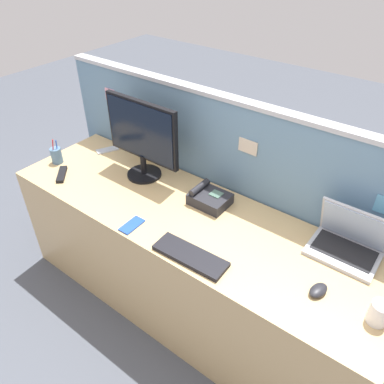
{
  "coord_description": "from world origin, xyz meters",
  "views": [
    {
      "loc": [
        0.99,
        -1.25,
        2.07
      ],
      "look_at": [
        0.0,
        0.05,
        0.88
      ],
      "focal_mm": 35.48,
      "sensor_mm": 36.0,
      "label": 1
    }
  ],
  "objects_px": {
    "cell_phone_blue_case": "(132,225)",
    "coffee_mug": "(379,314)",
    "cell_phone_silver_slab": "(107,150)",
    "pen_cup": "(56,155)",
    "tv_remote": "(62,174)",
    "desk_phone": "(209,198)",
    "keyboard_main": "(190,256)",
    "desktop_monitor": "(142,135)",
    "computer_mouse_right_hand": "(318,290)",
    "laptop": "(348,241)"
  },
  "relations": [
    {
      "from": "desktop_monitor",
      "to": "coffee_mug",
      "type": "xyz_separation_m",
      "value": [
        1.46,
        -0.22,
        -0.22
      ]
    },
    {
      "from": "desktop_monitor",
      "to": "tv_remote",
      "type": "distance_m",
      "value": 0.58
    },
    {
      "from": "coffee_mug",
      "to": "desk_phone",
      "type": "bearing_deg",
      "value": 166.88
    },
    {
      "from": "desktop_monitor",
      "to": "cell_phone_silver_slab",
      "type": "bearing_deg",
      "value": 171.39
    },
    {
      "from": "desk_phone",
      "to": "pen_cup",
      "type": "bearing_deg",
      "value": -166.9
    },
    {
      "from": "computer_mouse_right_hand",
      "to": "cell_phone_silver_slab",
      "type": "relative_size",
      "value": 0.67
    },
    {
      "from": "laptop",
      "to": "desk_phone",
      "type": "bearing_deg",
      "value": -172.99
    },
    {
      "from": "laptop",
      "to": "cell_phone_silver_slab",
      "type": "distance_m",
      "value": 1.64
    },
    {
      "from": "desk_phone",
      "to": "computer_mouse_right_hand",
      "type": "height_order",
      "value": "desk_phone"
    },
    {
      "from": "laptop",
      "to": "pen_cup",
      "type": "xyz_separation_m",
      "value": [
        -1.78,
        -0.33,
        -0.01
      ]
    },
    {
      "from": "computer_mouse_right_hand",
      "to": "cell_phone_blue_case",
      "type": "height_order",
      "value": "computer_mouse_right_hand"
    },
    {
      "from": "pen_cup",
      "to": "cell_phone_blue_case",
      "type": "relative_size",
      "value": 1.28
    },
    {
      "from": "desk_phone",
      "to": "coffee_mug",
      "type": "relative_size",
      "value": 1.82
    },
    {
      "from": "keyboard_main",
      "to": "coffee_mug",
      "type": "distance_m",
      "value": 0.82
    },
    {
      "from": "cell_phone_silver_slab",
      "to": "coffee_mug",
      "type": "height_order",
      "value": "coffee_mug"
    },
    {
      "from": "desk_phone",
      "to": "cell_phone_blue_case",
      "type": "relative_size",
      "value": 1.55
    },
    {
      "from": "computer_mouse_right_hand",
      "to": "coffee_mug",
      "type": "bearing_deg",
      "value": 13.58
    },
    {
      "from": "keyboard_main",
      "to": "computer_mouse_right_hand",
      "type": "height_order",
      "value": "computer_mouse_right_hand"
    },
    {
      "from": "computer_mouse_right_hand",
      "to": "coffee_mug",
      "type": "height_order",
      "value": "coffee_mug"
    },
    {
      "from": "desk_phone",
      "to": "coffee_mug",
      "type": "xyz_separation_m",
      "value": [
        0.98,
        -0.23,
        0.02
      ]
    },
    {
      "from": "pen_cup",
      "to": "tv_remote",
      "type": "xyz_separation_m",
      "value": [
        0.15,
        -0.08,
        -0.04
      ]
    },
    {
      "from": "pen_cup",
      "to": "coffee_mug",
      "type": "xyz_separation_m",
      "value": [
        2.02,
        0.01,
        -0.0
      ]
    },
    {
      "from": "keyboard_main",
      "to": "coffee_mug",
      "type": "height_order",
      "value": "coffee_mug"
    },
    {
      "from": "computer_mouse_right_hand",
      "to": "coffee_mug",
      "type": "xyz_separation_m",
      "value": [
        0.24,
        0.0,
        0.04
      ]
    },
    {
      "from": "cell_phone_blue_case",
      "to": "desk_phone",
      "type": "bearing_deg",
      "value": 61.05
    },
    {
      "from": "desk_phone",
      "to": "coffee_mug",
      "type": "height_order",
      "value": "coffee_mug"
    },
    {
      "from": "desk_phone",
      "to": "cell_phone_silver_slab",
      "type": "height_order",
      "value": "desk_phone"
    },
    {
      "from": "cell_phone_blue_case",
      "to": "coffee_mug",
      "type": "xyz_separation_m",
      "value": [
        1.19,
        0.17,
        0.05
      ]
    },
    {
      "from": "laptop",
      "to": "tv_remote",
      "type": "height_order",
      "value": "laptop"
    },
    {
      "from": "cell_phone_blue_case",
      "to": "coffee_mug",
      "type": "distance_m",
      "value": 1.2
    },
    {
      "from": "computer_mouse_right_hand",
      "to": "cell_phone_blue_case",
      "type": "xyz_separation_m",
      "value": [
        -0.94,
        -0.17,
        -0.01
      ]
    },
    {
      "from": "desktop_monitor",
      "to": "tv_remote",
      "type": "height_order",
      "value": "desktop_monitor"
    },
    {
      "from": "pen_cup",
      "to": "tv_remote",
      "type": "distance_m",
      "value": 0.18
    },
    {
      "from": "keyboard_main",
      "to": "tv_remote",
      "type": "height_order",
      "value": "keyboard_main"
    },
    {
      "from": "coffee_mug",
      "to": "cell_phone_silver_slab",
      "type": "bearing_deg",
      "value": 171.29
    },
    {
      "from": "pen_cup",
      "to": "cell_phone_blue_case",
      "type": "xyz_separation_m",
      "value": [
        0.83,
        -0.16,
        -0.05
      ]
    },
    {
      "from": "laptop",
      "to": "coffee_mug",
      "type": "height_order",
      "value": "laptop"
    },
    {
      "from": "computer_mouse_right_hand",
      "to": "tv_remote",
      "type": "height_order",
      "value": "computer_mouse_right_hand"
    },
    {
      "from": "coffee_mug",
      "to": "computer_mouse_right_hand",
      "type": "bearing_deg",
      "value": -179.08
    },
    {
      "from": "cell_phone_blue_case",
      "to": "cell_phone_silver_slab",
      "type": "bearing_deg",
      "value": 144.69
    },
    {
      "from": "keyboard_main",
      "to": "laptop",
      "type": "bearing_deg",
      "value": 38.46
    },
    {
      "from": "cell_phone_blue_case",
      "to": "coffee_mug",
      "type": "height_order",
      "value": "coffee_mug"
    },
    {
      "from": "pen_cup",
      "to": "cell_phone_silver_slab",
      "type": "relative_size",
      "value": 1.17
    },
    {
      "from": "laptop",
      "to": "cell_phone_silver_slab",
      "type": "relative_size",
      "value": 2.17
    },
    {
      "from": "desktop_monitor",
      "to": "laptop",
      "type": "xyz_separation_m",
      "value": [
        1.23,
        0.09,
        -0.21
      ]
    },
    {
      "from": "desktop_monitor",
      "to": "coffee_mug",
      "type": "relative_size",
      "value": 4.47
    },
    {
      "from": "keyboard_main",
      "to": "pen_cup",
      "type": "height_order",
      "value": "pen_cup"
    },
    {
      "from": "desk_phone",
      "to": "pen_cup",
      "type": "xyz_separation_m",
      "value": [
        -1.04,
        -0.24,
        0.02
      ]
    },
    {
      "from": "keyboard_main",
      "to": "cell_phone_blue_case",
      "type": "bearing_deg",
      "value": 178.48
    },
    {
      "from": "laptop",
      "to": "computer_mouse_right_hand",
      "type": "relative_size",
      "value": 3.21
    }
  ]
}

